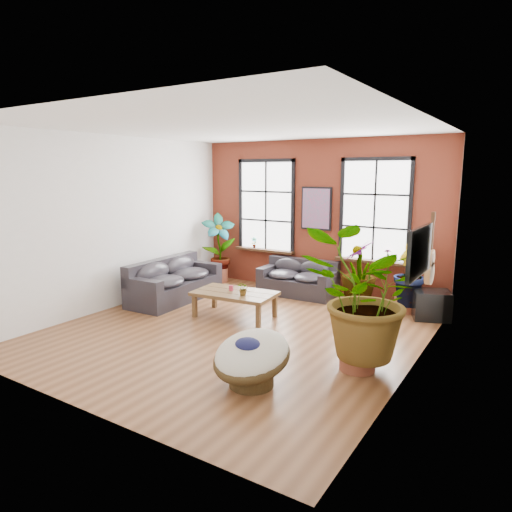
{
  "coord_description": "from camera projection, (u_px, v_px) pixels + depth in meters",
  "views": [
    {
      "loc": [
        4.39,
        -6.36,
        2.77
      ],
      "look_at": [
        0.0,
        0.6,
        1.25
      ],
      "focal_mm": 32.0,
      "sensor_mm": 36.0,
      "label": 1
    }
  ],
  "objects": [
    {
      "name": "room",
      "position": [
        242.0,
        232.0,
        7.9
      ],
      "size": [
        6.04,
        6.54,
        3.54
      ],
      "color": "brown",
      "rests_on": "ground"
    },
    {
      "name": "sofa_back",
      "position": [
        298.0,
        279.0,
        10.42
      ],
      "size": [
        1.75,
        0.89,
        0.79
      ],
      "rotation": [
        0.0,
        0.0,
        0.03
      ],
      "color": "black",
      "rests_on": "ground"
    },
    {
      "name": "sofa_left",
      "position": [
        173.0,
        281.0,
        10.0
      ],
      "size": [
        1.04,
        2.29,
        0.89
      ],
      "rotation": [
        0.0,
        0.0,
        1.61
      ],
      "color": "black",
      "rests_on": "ground"
    },
    {
      "name": "coffee_table",
      "position": [
        235.0,
        295.0,
        8.77
      ],
      "size": [
        1.63,
        1.03,
        0.6
      ],
      "rotation": [
        0.0,
        0.0,
        0.09
      ],
      "color": "#4F371C",
      "rests_on": "ground"
    },
    {
      "name": "papasan_chair",
      "position": [
        251.0,
        357.0,
        5.94
      ],
      "size": [
        1.16,
        1.18,
        0.77
      ],
      "rotation": [
        0.0,
        0.0,
        -0.15
      ],
      "color": "#3C2C15",
      "rests_on": "ground"
    },
    {
      "name": "poster",
      "position": [
        316.0,
        208.0,
        10.39
      ],
      "size": [
        0.74,
        0.06,
        0.98
      ],
      "color": "black",
      "rests_on": "room"
    },
    {
      "name": "tv_wall_unit",
      "position": [
        423.0,
        256.0,
        6.78
      ],
      "size": [
        0.13,
        1.86,
        1.2
      ],
      "color": "black",
      "rests_on": "room"
    },
    {
      "name": "media_box",
      "position": [
        431.0,
        305.0,
        8.69
      ],
      "size": [
        0.82,
        0.75,
        0.55
      ],
      "rotation": [
        0.0,
        0.0,
        0.38
      ],
      "color": "black",
      "rests_on": "ground"
    },
    {
      "name": "pot_back_left",
      "position": [
        218.0,
        275.0,
        11.65
      ],
      "size": [
        0.64,
        0.64,
        0.36
      ],
      "rotation": [
        0.0,
        0.0,
        -0.39
      ],
      "color": "brown",
      "rests_on": "ground"
    },
    {
      "name": "pot_back_right",
      "position": [
        407.0,
        302.0,
        9.17
      ],
      "size": [
        0.54,
        0.54,
        0.37
      ],
      "rotation": [
        0.0,
        0.0,
        -0.08
      ],
      "color": "brown",
      "rests_on": "ground"
    },
    {
      "name": "pot_right_wall",
      "position": [
        358.0,
        357.0,
        6.46
      ],
      "size": [
        0.67,
        0.67,
        0.37
      ],
      "rotation": [
        0.0,
        0.0,
        0.43
      ],
      "color": "brown",
      "rests_on": "ground"
    },
    {
      "name": "pot_mid",
      "position": [
        356.0,
        300.0,
        9.43
      ],
      "size": [
        0.51,
        0.51,
        0.32
      ],
      "rotation": [
        0.0,
        0.0,
        -0.18
      ],
      "color": "brown",
      "rests_on": "ground"
    },
    {
      "name": "floor_plant_back_left",
      "position": [
        219.0,
        245.0,
        11.5
      ],
      "size": [
        1.0,
        1.0,
        1.6
      ],
      "primitive_type": "imported",
      "rotation": [
        0.0,
        0.0,
        0.8
      ],
      "color": "#154111",
      "rests_on": "ground"
    },
    {
      "name": "floor_plant_back_right",
      "position": [
        409.0,
        272.0,
        9.03
      ],
      "size": [
        0.83,
        0.91,
        1.35
      ],
      "primitive_type": "imported",
      "rotation": [
        0.0,
        0.0,
        1.96
      ],
      "color": "#154111",
      "rests_on": "ground"
    },
    {
      "name": "floor_plant_right_wall",
      "position": [
        362.0,
        297.0,
        6.28
      ],
      "size": [
        2.18,
        2.15,
        1.83
      ],
      "primitive_type": "imported",
      "rotation": [
        0.0,
        0.0,
        3.84
      ],
      "color": "#154111",
      "rests_on": "ground"
    },
    {
      "name": "floor_plant_mid",
      "position": [
        359.0,
        271.0,
        9.35
      ],
      "size": [
        0.9,
        0.9,
        1.26
      ],
      "primitive_type": "imported",
      "rotation": [
        0.0,
        0.0,
        5.06
      ],
      "color": "#154111",
      "rests_on": "ground"
    },
    {
      "name": "table_plant",
      "position": [
        244.0,
        289.0,
        8.5
      ],
      "size": [
        0.27,
        0.25,
        0.25
      ],
      "primitive_type": "imported",
      "rotation": [
        0.0,
        0.0,
        -0.3
      ],
      "color": "#154111",
      "rests_on": "coffee_table"
    },
    {
      "name": "sill_plant_left",
      "position": [
        254.0,
        243.0,
        11.38
      ],
      "size": [
        0.17,
        0.17,
        0.27
      ],
      "primitive_type": "imported",
      "rotation": [
        0.0,
        0.0,
        0.79
      ],
      "color": "#154111",
      "rests_on": "room"
    },
    {
      "name": "sill_plant_right",
      "position": [
        388.0,
        255.0,
        9.62
      ],
      "size": [
        0.19,
        0.19,
        0.27
      ],
      "primitive_type": "imported",
      "rotation": [
        0.0,
        0.0,
        3.49
      ],
      "color": "#154111",
      "rests_on": "room"
    }
  ]
}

